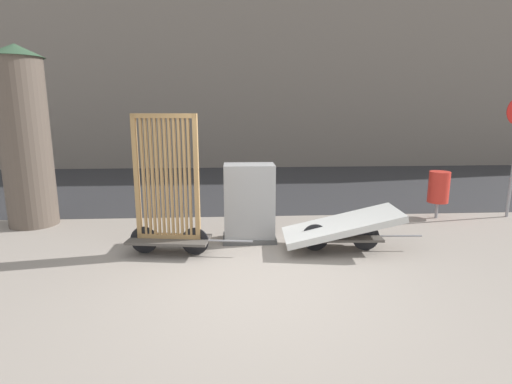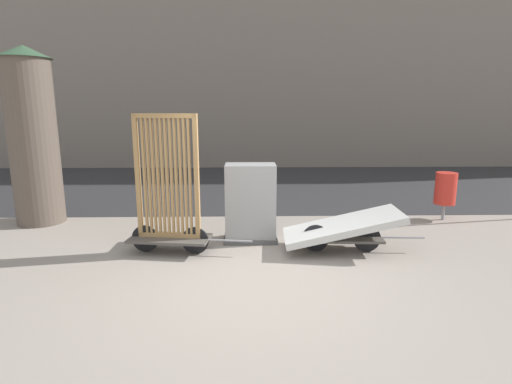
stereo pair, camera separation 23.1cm
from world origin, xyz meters
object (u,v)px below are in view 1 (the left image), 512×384
object	(u,v)px
trash_bin	(439,187)
advertising_column	(25,137)
bike_cart_with_mattress	(341,227)
bike_cart_with_bedframe	(168,203)
utility_cabinet	(249,205)

from	to	relation	value
trash_bin	advertising_column	bearing A→B (deg)	180.00
bike_cart_with_mattress	trash_bin	bearing A→B (deg)	38.16
bike_cart_with_bedframe	trash_bin	size ratio (longest dim) A/B	2.22
bike_cart_with_bedframe	advertising_column	distance (m)	3.61
bike_cart_with_bedframe	advertising_column	size ratio (longest dim) A/B	0.64
trash_bin	bike_cart_with_bedframe	bearing A→B (deg)	-161.06
bike_cart_with_mattress	advertising_column	distance (m)	6.19
bike_cart_with_bedframe	bike_cart_with_mattress	bearing A→B (deg)	7.81
bike_cart_with_mattress	advertising_column	size ratio (longest dim) A/B	0.66
utility_cabinet	bike_cart_with_bedframe	bearing A→B (deg)	-155.45
bike_cart_with_bedframe	utility_cabinet	world-z (taller)	bike_cart_with_bedframe
bike_cart_with_bedframe	bike_cart_with_mattress	xyz separation A→B (m)	(2.77, 0.00, -0.45)
advertising_column	utility_cabinet	bearing A→B (deg)	-16.20
utility_cabinet	advertising_column	xyz separation A→B (m)	(-4.27, 1.24, 1.12)
utility_cabinet	advertising_column	distance (m)	4.59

